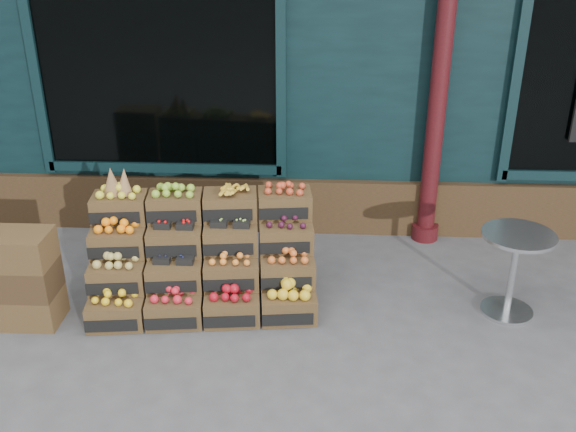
{
  "coord_description": "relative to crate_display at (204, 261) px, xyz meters",
  "views": [
    {
      "loc": [
        0.07,
        -4.21,
        3.13
      ],
      "look_at": [
        -0.2,
        0.7,
        0.85
      ],
      "focal_mm": 40.0,
      "sensor_mm": 36.0,
      "label": 1
    }
  ],
  "objects": [
    {
      "name": "spare_crates",
      "position": [
        -1.44,
        -0.47,
        0.04
      ],
      "size": [
        0.56,
        0.39,
        0.83
      ],
      "rotation": [
        0.0,
        0.0,
        0.01
      ],
      "color": "#48341C",
      "rests_on": "ground"
    },
    {
      "name": "crate_display",
      "position": [
        0.0,
        0.0,
        0.0
      ],
      "size": [
        2.02,
        1.15,
        1.21
      ],
      "rotation": [
        0.0,
        0.0,
        0.12
      ],
      "color": "#48341C",
      "rests_on": "ground"
    },
    {
      "name": "ground",
      "position": [
        0.95,
        -0.74,
        -0.37
      ],
      "size": [
        60.0,
        60.0,
        0.0
      ],
      "primitive_type": "plane",
      "color": "#464649",
      "rests_on": "ground"
    },
    {
      "name": "bistro_table",
      "position": [
        2.68,
        -0.11,
        0.11
      ],
      "size": [
        0.61,
        0.61,
        0.77
      ],
      "rotation": [
        0.0,
        0.0,
        -0.09
      ],
      "color": "#B1B3B8",
      "rests_on": "ground"
    },
    {
      "name": "shopkeeper",
      "position": [
        -0.99,
        2.16,
        0.72
      ],
      "size": [
        0.91,
        0.72,
        2.18
      ],
      "primitive_type": "imported",
      "rotation": [
        0.0,
        0.0,
        3.42
      ],
      "color": "#164F1F",
      "rests_on": "ground"
    }
  ]
}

